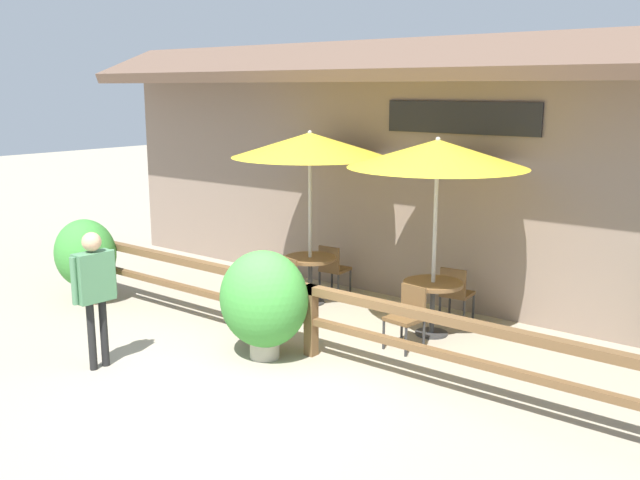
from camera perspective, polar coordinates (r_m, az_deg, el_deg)
The scene contains 14 objects.
ground_plane at distance 8.76m, azimuth -5.14°, elevation -11.09°, with size 60.00×60.00×0.00m, color #9E937F.
building_facade at distance 11.44m, azimuth 9.02°, elevation 5.54°, with size 14.28×1.49×4.23m.
patio_railing at distance 9.26m, azimuth -0.72°, elevation -5.16°, with size 10.40×0.14×0.95m.
patio_umbrella_near at distance 11.18m, azimuth -0.82°, elevation 7.61°, with size 2.47×2.47×2.79m.
dining_table_near at distance 11.50m, azimuth -0.79°, elevation -2.13°, with size 0.84×0.84×0.77m.
chair_near_streetside at distance 11.10m, azimuth -3.01°, elevation -3.41°, with size 0.51×0.51×0.85m.
chair_near_wallside at distance 12.02m, azimuth 1.05°, elevation -2.18°, with size 0.45×0.45×0.85m.
patio_umbrella_middle at distance 9.81m, azimuth 9.39°, elevation 6.82°, with size 2.47×2.47×2.79m.
dining_table_middle at distance 10.17m, azimuth 9.01°, elevation -4.20°, with size 0.84×0.84×0.77m.
chair_middle_streetside at distance 9.64m, azimuth 7.00°, elevation -5.91°, with size 0.47×0.47×0.85m.
chair_middle_wallside at distance 10.79m, azimuth 10.80°, elevation -4.08°, with size 0.46×0.46×0.85m.
potted_plant_small_flowering at distance 12.11m, azimuth -18.25°, elevation -1.19°, with size 1.04×0.94×1.38m.
potted_plant_corner_fern at distance 9.19m, azimuth -4.51°, elevation -4.83°, with size 1.19×1.07×1.42m.
pedestrian at distance 9.16m, azimuth -17.61°, elevation -3.21°, with size 0.24×0.61×1.73m.
Camera 1 is at (5.60, -5.79, 3.44)m, focal length 40.00 mm.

